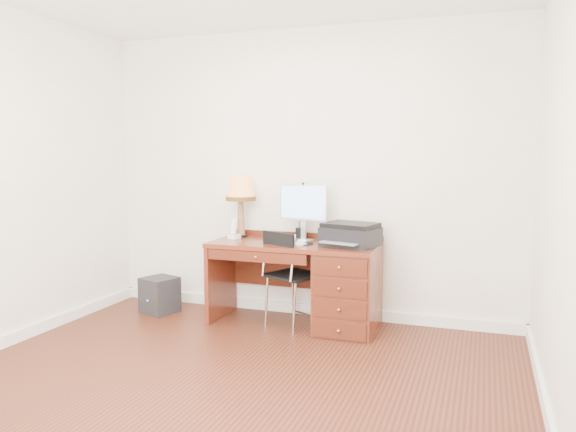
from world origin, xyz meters
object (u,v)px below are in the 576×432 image
at_px(monitor, 303,206).
at_px(phone, 234,233).
at_px(desk, 329,282).
at_px(equipment_box, 160,295).
at_px(printer, 350,234).
at_px(chair, 291,269).
at_px(leg_lamp, 241,192).

distance_m(monitor, phone, 0.71).
xyz_separation_m(desk, equipment_box, (-1.68, -0.08, -0.24)).
bearing_deg(equipment_box, printer, 20.59).
relative_size(desk, monitor, 2.93).
xyz_separation_m(monitor, equipment_box, (-1.40, -0.22, -0.90)).
bearing_deg(desk, chair, -163.85).
relative_size(printer, leg_lamp, 0.90).
distance_m(leg_lamp, chair, 0.92).
xyz_separation_m(leg_lamp, chair, (0.60, -0.26, -0.66)).
relative_size(printer, chair, 0.61).
height_order(printer, phone, printer).
distance_m(printer, leg_lamp, 1.17).
bearing_deg(equipment_box, leg_lamp, 36.19).
relative_size(monitor, equipment_box, 1.49).
xyz_separation_m(leg_lamp, equipment_box, (-0.76, -0.25, -1.01)).
height_order(chair, equipment_box, chair).
bearing_deg(chair, leg_lamp, -178.36).
distance_m(monitor, equipment_box, 1.67).
height_order(monitor, phone, monitor).
height_order(printer, leg_lamp, leg_lamp).
relative_size(monitor, printer, 0.97).
xyz_separation_m(desk, phone, (-0.93, 0.04, 0.39)).
distance_m(desk, phone, 1.01).
relative_size(phone, equipment_box, 0.55).
relative_size(leg_lamp, chair, 0.68).
bearing_deg(phone, printer, 12.82).
relative_size(monitor, leg_lamp, 0.87).
bearing_deg(equipment_box, chair, 17.90).
bearing_deg(phone, chair, 3.16).
xyz_separation_m(monitor, phone, (-0.65, -0.09, -0.27)).
xyz_separation_m(monitor, leg_lamp, (-0.63, 0.03, 0.11)).
bearing_deg(printer, phone, -167.09).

